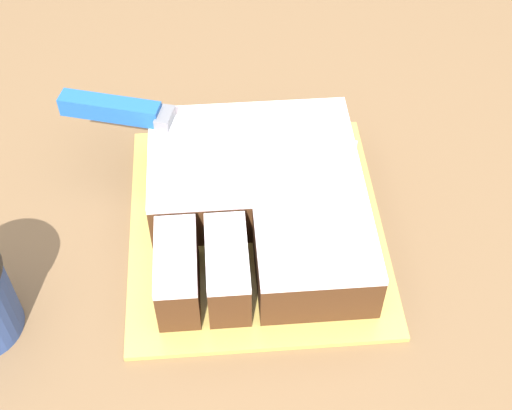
% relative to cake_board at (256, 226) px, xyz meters
% --- Properties ---
extents(countertop, '(1.40, 1.10, 0.92)m').
position_rel_cake_board_xyz_m(countertop, '(0.05, 0.08, -0.46)').
color(countertop, brown).
rests_on(countertop, ground_plane).
extents(cake_board, '(0.27, 0.30, 0.01)m').
position_rel_cake_board_xyz_m(cake_board, '(0.00, 0.00, 0.00)').
color(cake_board, gold).
rests_on(cake_board, countertop).
extents(cake, '(0.22, 0.26, 0.06)m').
position_rel_cake_board_xyz_m(cake, '(0.00, 0.00, 0.03)').
color(cake, '#472814').
rests_on(cake, cake_board).
extents(knife, '(0.32, 0.12, 0.02)m').
position_rel_cake_board_xyz_m(knife, '(-0.11, 0.10, 0.07)').
color(knife, silver).
rests_on(knife, cake).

